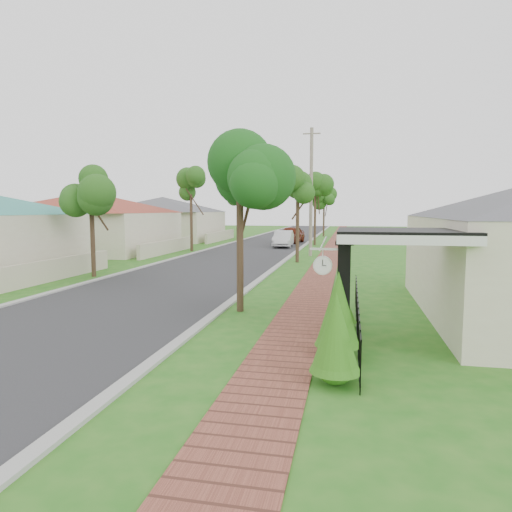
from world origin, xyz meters
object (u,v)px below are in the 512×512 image
Objects in this scene: near_tree at (240,171)px; porch_post at (343,299)px; utility_pole at (311,192)px; station_clock at (323,264)px; parked_car_white at (283,239)px; parked_car_red at (291,235)px.

porch_post is at bearing -42.77° from near_tree.
utility_pole reaches higher than porch_post.
porch_post is 5.55m from near_tree.
parked_car_white is at bearing 100.13° from station_clock.
station_clock is at bearing -84.33° from utility_pole.
near_tree is 0.63× the size of utility_pole.
parked_car_white is 25.56m from near_tree.
near_tree reaches higher than parked_car_red.
utility_pole reaches higher than near_tree.
station_clock is (5.06, -28.28, 1.24)m from parked_car_white.
parked_car_red is 6.31× the size of station_clock.
parked_car_white is at bearing 101.13° from porch_post.
near_tree is 17.98m from utility_pole.
near_tree is at bearing 131.95° from station_clock.
utility_pole reaches higher than parked_car_white.
porch_post reaches higher than station_clock.
porch_post is at bearing -72.20° from parked_car_red.
near_tree is at bearing -77.36° from parked_car_red.
parked_car_white is at bearing 95.16° from near_tree.
parked_car_red is at bearing 103.50° from utility_pole.
porch_post is 0.53× the size of parked_car_red.
station_clock is (5.06, -33.42, 1.14)m from parked_car_red.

